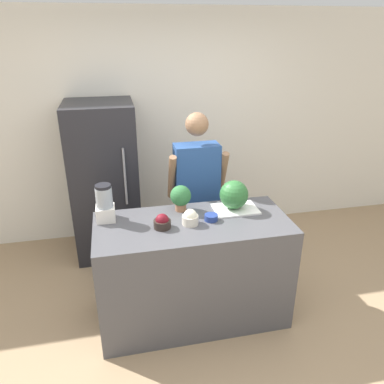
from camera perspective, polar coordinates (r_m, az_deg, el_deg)
The scene contains 12 objects.
ground_plane at distance 3.31m, azimuth 1.56°, elevation -22.02°, with size 14.00×14.00×0.00m, color tan.
wall_back at distance 4.45m, azimuth -4.59°, elevation 9.70°, with size 8.00×0.06×2.60m.
counter_island at distance 3.27m, azimuth 0.14°, elevation -11.87°, with size 1.58×0.71×0.94m.
refrigerator at distance 4.17m, azimuth -13.12°, elevation 1.64°, with size 0.70×0.72×1.69m.
person at distance 3.71m, azimuth 0.70°, elevation -0.41°, with size 0.57×0.27×1.67m.
cutting_board at distance 3.24m, azimuth 6.65°, elevation -2.59°, with size 0.37×0.27×0.01m.
watermelon at distance 3.19m, azimuth 6.41°, elevation -0.40°, with size 0.24×0.24×0.24m.
bowl_cherries at distance 2.93m, azimuth -4.56°, elevation -4.60°, with size 0.14×0.14×0.12m.
bowl_cream at distance 2.97m, azimuth -0.26°, elevation -3.96°, with size 0.13×0.13×0.13m.
bowl_small_blue at distance 3.04m, azimuth 2.93°, elevation -3.89°, with size 0.11×0.11×0.05m.
blender at distance 3.07m, azimuth -13.16°, elevation -1.79°, with size 0.15×0.15×0.31m.
potted_plant at distance 3.16m, azimuth -1.74°, elevation -0.72°, with size 0.18×0.18×0.23m.
Camera 1 is at (-0.57, -2.24, 2.37)m, focal length 35.00 mm.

